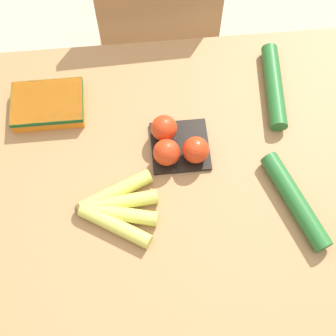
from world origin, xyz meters
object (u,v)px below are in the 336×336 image
(chair, at_px, (157,37))
(banana_bunch, at_px, (116,208))
(cucumber_near, at_px, (295,201))
(carrot_bag, at_px, (48,104))
(tomato_pack, at_px, (177,144))
(cucumber_far, at_px, (274,86))

(chair, bearing_deg, banana_bunch, 76.25)
(cucumber_near, bearing_deg, chair, 109.86)
(carrot_bag, bearing_deg, tomato_pack, -25.79)
(banana_bunch, bearing_deg, chair, 78.05)
(banana_bunch, relative_size, cucumber_near, 0.78)
(cucumber_near, bearing_deg, banana_bunch, 176.94)
(tomato_pack, height_order, cucumber_near, tomato_pack)
(carrot_bag, distance_m, cucumber_far, 0.62)
(chair, distance_m, banana_bunch, 0.81)
(banana_bunch, height_order, cucumber_near, cucumber_near)
(carrot_bag, xyz_separation_m, cucumber_near, (0.61, -0.34, -0.00))
(chair, distance_m, carrot_bag, 0.61)
(carrot_bag, distance_m, cucumber_near, 0.69)
(banana_bunch, bearing_deg, cucumber_near, -3.06)
(banana_bunch, relative_size, cucumber_far, 0.77)
(tomato_pack, height_order, carrot_bag, tomato_pack)
(banana_bunch, height_order, carrot_bag, carrot_bag)
(banana_bunch, xyz_separation_m, carrot_bag, (-0.17, 0.31, 0.01))
(carrot_bag, bearing_deg, chair, 52.91)
(chair, relative_size, carrot_bag, 5.07)
(tomato_pack, xyz_separation_m, cucumber_far, (0.29, 0.16, -0.01))
(banana_bunch, xyz_separation_m, tomato_pack, (0.16, 0.15, 0.02))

